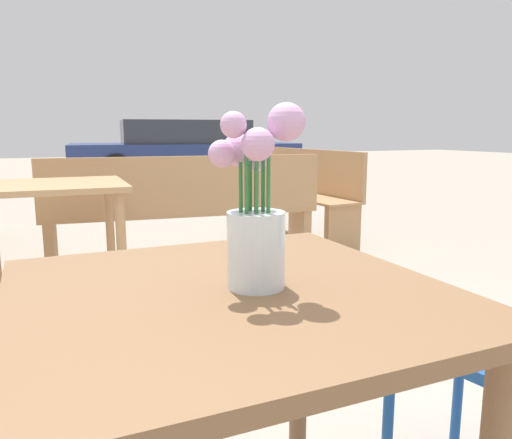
# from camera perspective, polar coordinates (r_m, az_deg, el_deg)

# --- Properties ---
(table_front) EXTENTS (0.79, 0.78, 0.73)m
(table_front) POSITION_cam_1_polar(r_m,az_deg,el_deg) (0.98, -2.99, -14.35)
(table_front) COLOR brown
(table_front) RESTS_ON ground_plane
(flower_vase) EXTENTS (0.16, 0.15, 0.34)m
(flower_vase) POSITION_cam_1_polar(r_m,az_deg,el_deg) (0.91, 0.03, 0.12)
(flower_vase) COLOR silver
(flower_vase) RESTS_ON table_front
(bench_near) EXTENTS (1.96, 0.58, 0.85)m
(bench_near) POSITION_cam_1_polar(r_m,az_deg,el_deg) (3.56, -8.07, 1.22)
(bench_near) COLOR tan
(bench_near) RESTS_ON ground_plane
(bench_middle) EXTENTS (0.45, 1.65, 0.85)m
(bench_middle) POSITION_cam_1_polar(r_m,az_deg,el_deg) (4.72, 5.09, 3.30)
(bench_middle) COLOR tan
(bench_middle) RESTS_ON ground_plane
(table_back) EXTENTS (0.78, 0.69, 0.75)m
(table_back) POSITION_cam_1_polar(r_m,az_deg,el_deg) (2.85, -22.28, 1.15)
(table_back) COLOR tan
(table_back) RESTS_ON ground_plane
(parked_car) EXTENTS (4.75, 2.38, 1.23)m
(parked_car) POSITION_cam_1_polar(r_m,az_deg,el_deg) (10.62, -8.17, 7.70)
(parked_car) COLOR navy
(parked_car) RESTS_ON ground_plane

